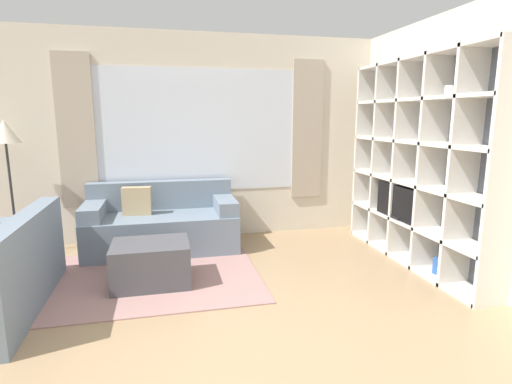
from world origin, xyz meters
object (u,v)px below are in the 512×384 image
object	(u,v)px
couch_main	(162,225)
ottoman	(151,264)
floor_lamp	(6,141)
shelving_unit	(420,164)

from	to	relation	value
couch_main	ottoman	world-z (taller)	couch_main
floor_lamp	shelving_unit	bearing A→B (deg)	-15.18
ottoman	floor_lamp	distance (m)	2.31
shelving_unit	couch_main	bearing A→B (deg)	159.21
ottoman	floor_lamp	bearing A→B (deg)	142.30
ottoman	floor_lamp	xyz separation A→B (m)	(-1.58, 1.22, 1.15)
floor_lamp	ottoman	bearing A→B (deg)	-37.70
ottoman	shelving_unit	bearing A→B (deg)	0.01
shelving_unit	floor_lamp	xyz separation A→B (m)	(-4.50, 1.22, 0.24)
couch_main	floor_lamp	world-z (taller)	floor_lamp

